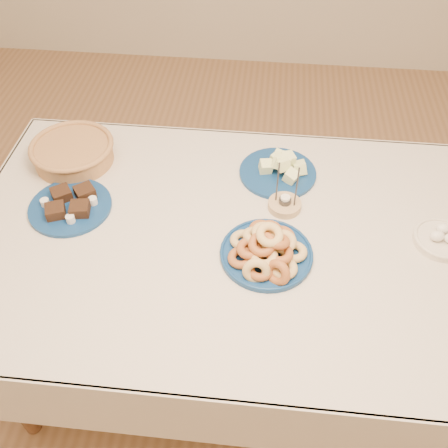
{
  "coord_description": "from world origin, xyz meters",
  "views": [
    {
      "loc": [
        0.11,
        -1.07,
        1.94
      ],
      "look_at": [
        0.0,
        -0.05,
        0.85
      ],
      "focal_mm": 40.0,
      "sensor_mm": 36.0,
      "label": 1
    }
  ],
  "objects": [
    {
      "name": "donut_platter",
      "position": [
        0.13,
        -0.08,
        0.78
      ],
      "size": [
        0.32,
        0.32,
        0.13
      ],
      "rotation": [
        0.0,
        0.0,
        -0.13
      ],
      "color": "navy",
      "rests_on": "dining_table"
    },
    {
      "name": "dining_table",
      "position": [
        0.0,
        0.0,
        0.64
      ],
      "size": [
        1.71,
        1.11,
        0.75
      ],
      "color": "brown",
      "rests_on": "ground"
    },
    {
      "name": "ground",
      "position": [
        0.0,
        0.0,
        0.0
      ],
      "size": [
        5.0,
        5.0,
        0.0
      ],
      "primitive_type": "plane",
      "color": "#8C6342",
      "rests_on": "ground"
    },
    {
      "name": "candle_holder",
      "position": [
        0.18,
        0.14,
        0.77
      ],
      "size": [
        0.14,
        0.14,
        0.19
      ],
      "rotation": [
        0.0,
        0.0,
        -0.28
      ],
      "color": "tan",
      "rests_on": "dining_table"
    },
    {
      "name": "brownie_plate",
      "position": [
        -0.53,
        0.06,
        0.77
      ],
      "size": [
        0.36,
        0.36,
        0.05
      ],
      "rotation": [
        0.0,
        0.0,
        0.37
      ],
      "color": "navy",
      "rests_on": "dining_table"
    },
    {
      "name": "melon_plate",
      "position": [
        0.16,
        0.31,
        0.78
      ],
      "size": [
        0.29,
        0.29,
        0.09
      ],
      "rotation": [
        0.0,
        0.0,
        0.03
      ],
      "color": "navy",
      "rests_on": "dining_table"
    },
    {
      "name": "wicker_basket",
      "position": [
        -0.59,
        0.31,
        0.79
      ],
      "size": [
        0.31,
        0.31,
        0.08
      ],
      "rotation": [
        0.0,
        0.0,
        -0.03
      ],
      "color": "#8E6039",
      "rests_on": "dining_table"
    },
    {
      "name": "egg_bowl",
      "position": [
        0.68,
        0.03,
        0.77
      ],
      "size": [
        0.19,
        0.19,
        0.06
      ],
      "rotation": [
        0.0,
        0.0,
        0.08
      ],
      "color": "beige",
      "rests_on": "dining_table"
    }
  ]
}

